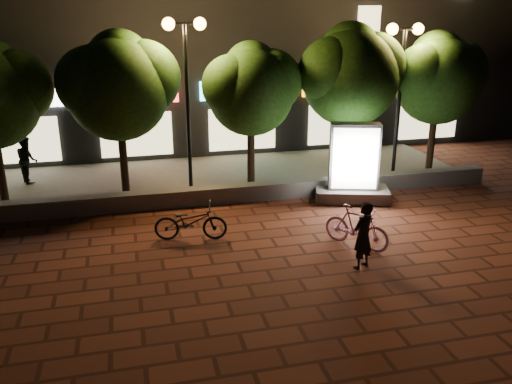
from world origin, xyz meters
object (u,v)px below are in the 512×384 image
object	(u,v)px
rider	(363,235)
pedestrian	(27,160)
tree_left	(119,83)
ad_kiosk	(353,170)
scooter_pink	(356,227)
scooter_parked	(191,222)
street_lamp_right	(403,61)
tree_mid	(252,86)
tree_right	(351,72)
tree_far_right	(439,75)
street_lamp_left	(186,61)

from	to	relation	value
rider	pedestrian	world-z (taller)	pedestrian
tree_left	rider	size ratio (longest dim) A/B	3.15
ad_kiosk	scooter_pink	size ratio (longest dim) A/B	1.40
tree_left	scooter_parked	size ratio (longest dim) A/B	2.70
street_lamp_right	scooter_pink	xyz separation A→B (m)	(-3.64, -5.08, -3.38)
tree_mid	pedestrian	xyz separation A→B (m)	(-7.11, 1.75, -2.37)
tree_left	tree_mid	bearing A→B (deg)	-0.00
tree_right	scooter_pink	bearing A→B (deg)	-110.53
tree_far_right	tree_left	bearing A→B (deg)	180.00
ad_kiosk	scooter_parked	world-z (taller)	ad_kiosk
pedestrian	tree_mid	bearing A→B (deg)	-127.52
tree_right	street_lamp_right	xyz separation A→B (m)	(1.64, -0.26, 0.33)
street_lamp_left	pedestrian	world-z (taller)	street_lamp_left
tree_far_right	rider	size ratio (longest dim) A/B	3.07
rider	pedestrian	size ratio (longest dim) A/B	1.01
tree_mid	ad_kiosk	world-z (taller)	tree_mid
street_lamp_left	tree_right	bearing A→B (deg)	2.81
tree_right	street_lamp_right	bearing A→B (deg)	-9.10
street_lamp_left	rider	xyz separation A→B (m)	(3.03, -6.12, -3.25)
street_lamp_right	rider	world-z (taller)	street_lamp_right
tree_left	scooter_pink	xyz separation A→B (m)	(5.30, -5.34, -2.93)
ad_kiosk	pedestrian	size ratio (longest dim) A/B	1.56
tree_right	ad_kiosk	bearing A→B (deg)	-108.41
ad_kiosk	tree_mid	bearing A→B (deg)	139.56
rider	scooter_parked	bearing A→B (deg)	-63.47
tree_left	pedestrian	distance (m)	4.42
tree_left	street_lamp_left	bearing A→B (deg)	-7.70
scooter_pink	pedestrian	bearing A→B (deg)	101.82
tree_far_right	street_lamp_right	xyz separation A→B (m)	(-1.55, -0.26, 0.53)
tree_right	ad_kiosk	xyz separation A→B (m)	(-0.73, -2.19, -2.62)
tree_right	rider	distance (m)	7.35
tree_right	rider	bearing A→B (deg)	-110.04
pedestrian	street_lamp_left	bearing A→B (deg)	-135.39
street_lamp_left	street_lamp_right	distance (m)	7.00
tree_mid	street_lamp_left	distance (m)	2.22
tree_left	ad_kiosk	bearing A→B (deg)	-18.47
tree_left	rider	bearing A→B (deg)	-52.11
street_lamp_left	street_lamp_right	size ratio (longest dim) A/B	1.04
scooter_parked	pedestrian	bearing A→B (deg)	49.91
street_lamp_right	scooter_parked	xyz separation A→B (m)	(-7.47, -3.69, -3.42)
tree_far_right	scooter_pink	xyz separation A→B (m)	(-5.20, -5.34, -2.85)
tree_mid	scooter_parked	world-z (taller)	tree_mid
scooter_parked	pedestrian	size ratio (longest dim) A/B	1.18
ad_kiosk	rider	world-z (taller)	ad_kiosk
tree_left	tree_far_right	bearing A→B (deg)	-0.00
tree_left	scooter_parked	distance (m)	5.16
street_lamp_right	scooter_parked	bearing A→B (deg)	-153.71
tree_far_right	street_lamp_left	distance (m)	8.58
tree_right	street_lamp_left	bearing A→B (deg)	-177.19
street_lamp_right	tree_far_right	bearing A→B (deg)	9.61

